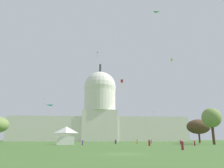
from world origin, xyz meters
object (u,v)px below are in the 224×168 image
capitol_building (100,117)px  kite_red_mid (122,81)px  kite_orange_low (145,119)px  kite_magenta_mid (44,100)px  kite_blue_mid (154,112)px  person_maroon_near_tree_west (115,142)px  kite_yellow_high (172,60)px  tree_east_far (198,127)px  person_maroon_mid_center (195,143)px  kite_cyan_low (51,108)px  person_purple_edge_west (151,142)px  person_purple_deep_crowd (83,143)px  tree_east_mid (211,118)px  kite_green_high (156,14)px  person_orange_front_right (137,142)px  person_orange_back_left (149,142)px  event_tent (66,135)px  kite_turquoise_high (98,53)px  person_maroon_lawn_far_left (149,143)px  person_navy_edge_east (116,142)px  person_maroon_back_right (180,142)px  person_maroon_lawn_far_right (182,145)px  person_teal_mid_left (83,142)px

capitol_building → kite_red_mid: size_ratio=37.37×
kite_red_mid → kite_orange_low: (24.83, 74.94, -6.02)m
kite_magenta_mid → kite_blue_mid: 72.09m
kite_magenta_mid → kite_orange_low: kite_magenta_mid is taller
person_maroon_near_tree_west → kite_yellow_high: (27.77, 9.29, 37.40)m
tree_east_far → person_maroon_mid_center: size_ratio=7.13×
kite_red_mid → person_maroon_mid_center: bearing=-32.6°
tree_east_far → kite_cyan_low: size_ratio=4.74×
person_purple_edge_west → person_maroon_mid_center: person_purple_edge_west is taller
person_purple_deep_crowd → person_purple_edge_west: bearing=66.3°
kite_red_mid → kite_blue_mid: kite_red_mid is taller
tree_east_mid → kite_green_high: 38.50m
person_orange_front_right → kite_cyan_low: bearing=57.5°
person_orange_back_left → person_purple_deep_crowd: 19.50m
capitol_building → kite_red_mid: 108.63m
tree_east_mid → kite_magenta_mid: bearing=134.9°
kite_magenta_mid → kite_cyan_low: bearing=17.8°
event_tent → kite_turquoise_high: size_ratio=2.87×
person_maroon_lawn_far_left → person_navy_edge_east: (-6.87, 21.24, 0.09)m
person_maroon_lawn_far_left → kite_cyan_low: (-26.53, 2.52, 9.29)m
person_purple_deep_crowd → kite_green_high: bearing=-1.2°
person_maroon_lawn_far_left → kite_yellow_high: kite_yellow_high is taller
capitol_building → person_purple_deep_crowd: (-6.70, -113.50, -18.90)m
person_purple_deep_crowd → kite_yellow_high: kite_yellow_high is taller
person_maroon_lawn_far_left → kite_blue_mid: 84.18m
person_purple_edge_west → person_navy_edge_east: person_navy_edge_east is taller
person_maroon_near_tree_west → kite_magenta_mid: (-41.51, 57.28, 25.94)m
person_maroon_lawn_far_left → person_navy_edge_east: person_navy_edge_east is taller
kite_red_mid → kite_blue_mid: bearing=76.6°
person_maroon_near_tree_west → person_purple_edge_west: size_ratio=0.97×
capitol_building → kite_red_mid: capitol_building is taller
tree_east_mid → kite_turquoise_high: (-37.58, 17.86, 29.14)m
tree_east_far → kite_red_mid: (-37.89, -25.57, 13.87)m
person_maroon_mid_center → person_maroon_back_right: person_maroon_back_right is taller
tree_east_far → person_purple_edge_west: size_ratio=6.73×
person_maroon_lawn_far_right → kite_orange_low: bearing=147.1°
person_purple_edge_west → kite_turquoise_high: size_ratio=0.80×
person_maroon_back_right → kite_turquoise_high: size_ratio=0.76×
capitol_building → person_orange_front_right: size_ratio=81.45×
person_maroon_near_tree_west → kite_yellow_high: kite_yellow_high is taller
kite_yellow_high → person_teal_mid_left: bearing=-140.7°
tree_east_far → kite_cyan_low: 69.57m
person_maroon_near_tree_west → kite_yellow_high: bearing=101.2°
person_maroon_back_right → person_maroon_lawn_far_right: 45.27m
tree_east_mid → person_navy_edge_east: tree_east_mid is taller
person_purple_deep_crowd → kite_blue_mid: bearing=87.8°
person_maroon_lawn_far_left → tree_east_far: bearing=-179.5°
person_navy_edge_east → kite_blue_mid: 67.43m
event_tent → person_teal_mid_left: (4.86, 11.99, -2.15)m
person_orange_back_left → kite_orange_low: size_ratio=0.44×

